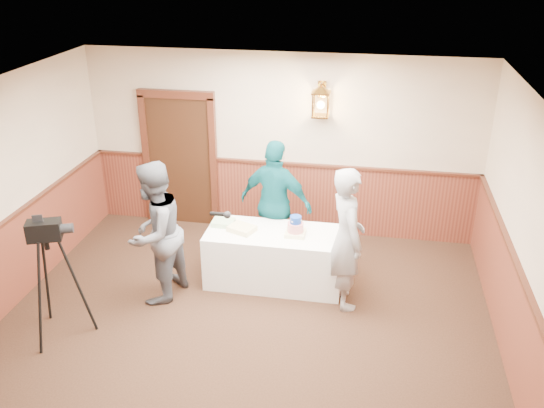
{
  "coord_description": "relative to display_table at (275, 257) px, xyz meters",
  "views": [
    {
      "loc": [
        1.35,
        -4.69,
        4.25
      ],
      "look_at": [
        0.19,
        1.7,
        1.25
      ],
      "focal_mm": 38.0,
      "sensor_mm": 36.0,
      "label": 1
    }
  ],
  "objects": [
    {
      "name": "ground",
      "position": [
        -0.19,
        -1.9,
        -0.38
      ],
      "size": [
        7.0,
        7.0,
        0.0
      ],
      "primitive_type": "plane",
      "color": "black",
      "rests_on": "ground"
    },
    {
      "name": "interviewer",
      "position": [
        -1.41,
        -0.62,
        0.55
      ],
      "size": [
        1.54,
        1.04,
        1.85
      ],
      "rotation": [
        0.0,
        0.0,
        -1.81
      ],
      "color": "#585A63",
      "rests_on": "ground"
    },
    {
      "name": "display_table",
      "position": [
        0.0,
        0.0,
        0.0
      ],
      "size": [
        1.8,
        0.8,
        0.75
      ],
      "primitive_type": "cube",
      "color": "white",
      "rests_on": "ground"
    },
    {
      "name": "assistant_p",
      "position": [
        -0.08,
        0.56,
        0.53
      ],
      "size": [
        1.14,
        0.71,
        1.82
      ],
      "primitive_type": "imported",
      "rotation": [
        0.0,
        0.0,
        2.87
      ],
      "color": "#0D565E",
      "rests_on": "ground"
    },
    {
      "name": "tiered_cake",
      "position": [
        0.28,
        -0.02,
        0.48
      ],
      "size": [
        0.26,
        0.26,
        0.27
      ],
      "rotation": [
        0.0,
        0.0,
        0.0
      ],
      "color": "#F3EBB5",
      "rests_on": "display_table"
    },
    {
      "name": "sheet_cake_green",
      "position": [
        -0.72,
        0.09,
        0.41
      ],
      "size": [
        0.29,
        0.23,
        0.07
      ],
      "primitive_type": "cube",
      "rotation": [
        0.0,
        0.0,
        0.0
      ],
      "color": "#A7C98D",
      "rests_on": "display_table"
    },
    {
      "name": "sheet_cake_yellow",
      "position": [
        -0.43,
        -0.04,
        0.41
      ],
      "size": [
        0.4,
        0.36,
        0.07
      ],
      "primitive_type": "cube",
      "rotation": [
        0.0,
        0.0,
        -0.4
      ],
      "color": "#DCC083",
      "rests_on": "display_table"
    },
    {
      "name": "baker",
      "position": [
        0.95,
        -0.33,
        0.55
      ],
      "size": [
        0.66,
        0.79,
        1.84
      ],
      "primitive_type": "imported",
      "rotation": [
        0.0,
        0.0,
        1.96
      ],
      "color": "#95969B",
      "rests_on": "ground"
    },
    {
      "name": "tv_camera_rig",
      "position": [
        -2.27,
        -1.57,
        0.29
      ],
      "size": [
        0.58,
        0.54,
        1.48
      ],
      "rotation": [
        0.0,
        0.0,
        0.37
      ],
      "color": "black",
      "rests_on": "ground"
    },
    {
      "name": "room_shell",
      "position": [
        -0.24,
        -1.45,
        1.15
      ],
      "size": [
        6.02,
        7.02,
        2.81
      ],
      "color": "beige",
      "rests_on": "ground"
    }
  ]
}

